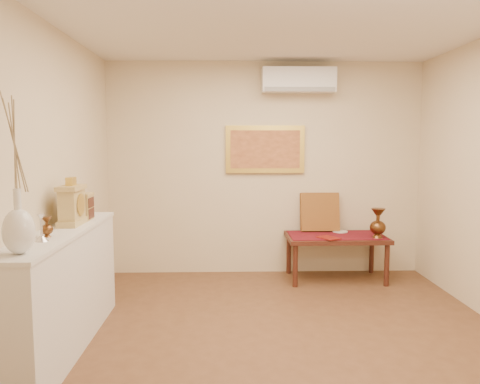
{
  "coord_description": "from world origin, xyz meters",
  "views": [
    {
      "loc": [
        -0.49,
        -3.73,
        1.68
      ],
      "look_at": [
        -0.35,
        1.15,
        1.17
      ],
      "focal_mm": 35.0,
      "sensor_mm": 36.0,
      "label": 1
    }
  ],
  "objects_px": {
    "mantel_clock": "(72,205)",
    "low_table": "(336,241)",
    "brass_urn_tall": "(378,220)",
    "wooden_chest": "(83,206)",
    "white_vase": "(16,171)",
    "display_ledge": "(63,290)"
  },
  "relations": [
    {
      "from": "white_vase",
      "to": "brass_urn_tall",
      "type": "bearing_deg",
      "value": 38.83
    },
    {
      "from": "display_ledge",
      "to": "white_vase",
      "type": "bearing_deg",
      "value": -87.99
    },
    {
      "from": "brass_urn_tall",
      "to": "display_ledge",
      "type": "bearing_deg",
      "value": -151.46
    },
    {
      "from": "white_vase",
      "to": "brass_urn_tall",
      "type": "relative_size",
      "value": 2.45
    },
    {
      "from": "brass_urn_tall",
      "to": "low_table",
      "type": "relative_size",
      "value": 0.36
    },
    {
      "from": "mantel_clock",
      "to": "brass_urn_tall",
      "type": "bearing_deg",
      "value": 24.74
    },
    {
      "from": "brass_urn_tall",
      "to": "wooden_chest",
      "type": "relative_size",
      "value": 1.75
    },
    {
      "from": "low_table",
      "to": "display_ledge",
      "type": "bearing_deg",
      "value": -144.9
    },
    {
      "from": "wooden_chest",
      "to": "low_table",
      "type": "bearing_deg",
      "value": 26.91
    },
    {
      "from": "brass_urn_tall",
      "to": "wooden_chest",
      "type": "height_order",
      "value": "wooden_chest"
    },
    {
      "from": "white_vase",
      "to": "low_table",
      "type": "bearing_deg",
      "value": 45.3
    },
    {
      "from": "display_ledge",
      "to": "low_table",
      "type": "relative_size",
      "value": 1.68
    },
    {
      "from": "brass_urn_tall",
      "to": "low_table",
      "type": "height_order",
      "value": "brass_urn_tall"
    },
    {
      "from": "display_ledge",
      "to": "low_table",
      "type": "bearing_deg",
      "value": 35.1
    },
    {
      "from": "display_ledge",
      "to": "wooden_chest",
      "type": "distance_m",
      "value": 0.81
    },
    {
      "from": "white_vase",
      "to": "mantel_clock",
      "type": "height_order",
      "value": "white_vase"
    },
    {
      "from": "white_vase",
      "to": "wooden_chest",
      "type": "xyz_separation_m",
      "value": [
        -0.0,
        1.33,
        -0.4
      ]
    },
    {
      "from": "white_vase",
      "to": "display_ledge",
      "type": "height_order",
      "value": "white_vase"
    },
    {
      "from": "mantel_clock",
      "to": "low_table",
      "type": "distance_m",
      "value": 3.18
    },
    {
      "from": "display_ledge",
      "to": "low_table",
      "type": "distance_m",
      "value": 3.27
    },
    {
      "from": "brass_urn_tall",
      "to": "white_vase",
      "type": "bearing_deg",
      "value": -141.17
    },
    {
      "from": "brass_urn_tall",
      "to": "wooden_chest",
      "type": "bearing_deg",
      "value": -159.39
    }
  ]
}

